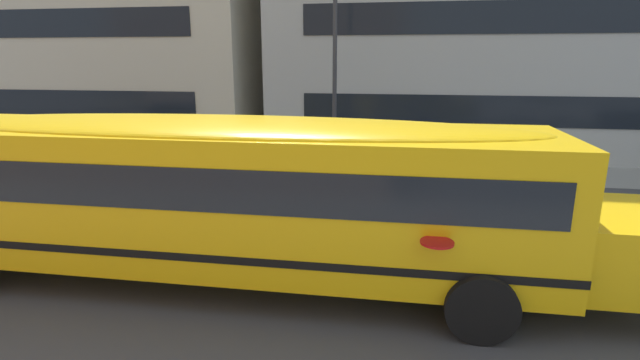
{
  "coord_description": "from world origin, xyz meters",
  "views": [
    {
      "loc": [
        6.34,
        -8.72,
        3.76
      ],
      "look_at": [
        4.95,
        -0.74,
        1.68
      ],
      "focal_mm": 26.68,
      "sensor_mm": 36.0,
      "label": 1
    }
  ],
  "objects": [
    {
      "name": "parked_car_black_by_lamppost",
      "position": [
        -4.58,
        4.83,
        0.84
      ],
      "size": [
        3.95,
        1.98,
        1.64
      ],
      "rotation": [
        0.0,
        0.0,
        -0.03
      ],
      "color": "black",
      "rests_on": "ground_plane"
    },
    {
      "name": "school_bus",
      "position": [
        3.6,
        -1.47,
        1.69
      ],
      "size": [
        12.72,
        3.01,
        2.84
      ],
      "rotation": [
        0.0,
        0.0,
        0.01
      ],
      "color": "yellow",
      "rests_on": "ground_plane"
    },
    {
      "name": "ground_plane",
      "position": [
        0.0,
        0.0,
        0.0
      ],
      "size": [
        400.0,
        400.0,
        0.0
      ],
      "primitive_type": "plane",
      "color": "#424244"
    },
    {
      "name": "sidewalk_far",
      "position": [
        0.0,
        7.72,
        0.01
      ],
      "size": [
        120.0,
        3.0,
        0.01
      ],
      "primitive_type": "cube",
      "color": "gray",
      "rests_on": "ground_plane"
    },
    {
      "name": "lane_centreline",
      "position": [
        0.0,
        0.0,
        0.0
      ],
      "size": [
        110.0,
        0.16,
        0.01
      ],
      "primitive_type": "cube",
      "color": "silver",
      "rests_on": "ground_plane"
    },
    {
      "name": "street_lamp",
      "position": [
        4.09,
        7.02,
        4.31
      ],
      "size": [
        0.44,
        0.44,
        6.8
      ],
      "color": "#38383D",
      "rests_on": "ground_plane"
    }
  ]
}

